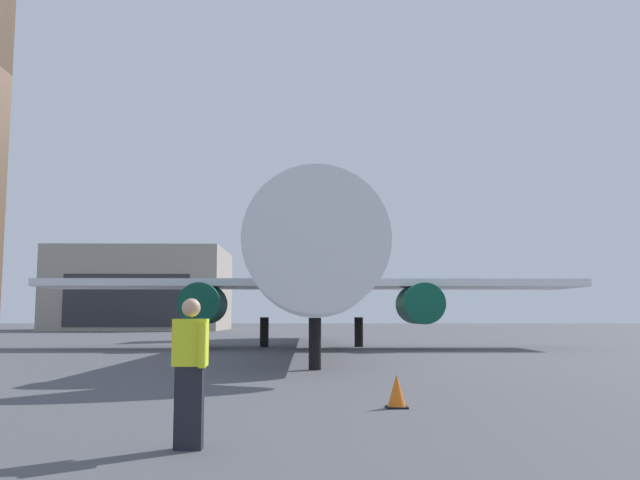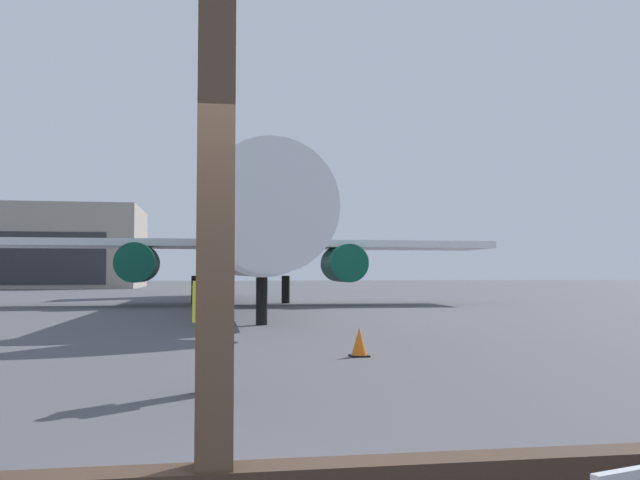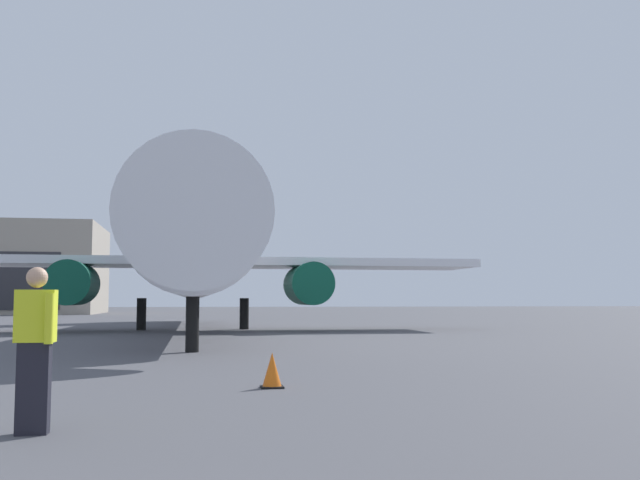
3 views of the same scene
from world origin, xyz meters
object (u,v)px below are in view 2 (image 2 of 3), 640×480
(airplane, at_px, (243,238))
(ground_crew_worker, at_px, (208,326))
(traffic_cone, at_px, (359,343))
(distant_hangar, at_px, (57,248))

(airplane, distance_m, ground_crew_worker, 25.47)
(airplane, xyz_separation_m, ground_crew_worker, (-1.59, -25.30, -2.51))
(traffic_cone, distance_m, distant_hangar, 70.97)
(airplane, height_order, distant_hangar, airplane)
(airplane, distance_m, distant_hangar, 49.93)
(airplane, relative_size, distant_hangar, 1.84)
(airplane, xyz_separation_m, distant_hangar, (-19.15, 46.09, 1.17))
(ground_crew_worker, xyz_separation_m, distant_hangar, (-17.56, 71.39, 3.68))
(ground_crew_worker, distance_m, traffic_cone, 4.62)
(ground_crew_worker, relative_size, distant_hangar, 0.09)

